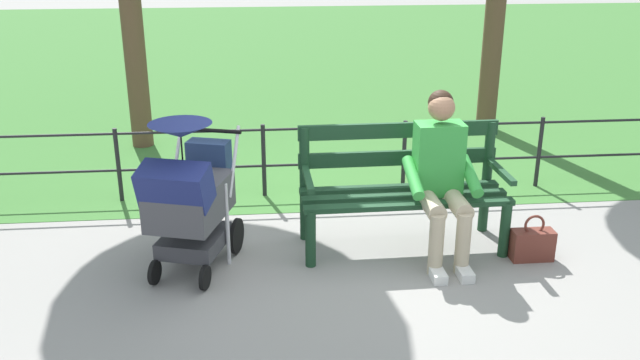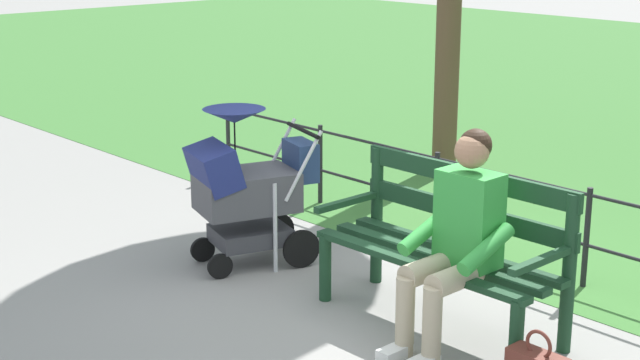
{
  "view_description": "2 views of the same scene",
  "coord_description": "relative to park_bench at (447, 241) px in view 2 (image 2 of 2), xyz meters",
  "views": [
    {
      "loc": [
        0.71,
        4.82,
        2.43
      ],
      "look_at": [
        0.26,
        0.06,
        0.63
      ],
      "focal_mm": 38.48,
      "sensor_mm": 36.0,
      "label": 1
    },
    {
      "loc": [
        -3.94,
        4.14,
        2.42
      ],
      "look_at": [
        0.51,
        0.11,
        0.76
      ],
      "focal_mm": 53.46,
      "sensor_mm": 36.0,
      "label": 2
    }
  ],
  "objects": [
    {
      "name": "ground_plane",
      "position": [
        0.4,
        0.12,
        -0.53
      ],
      "size": [
        60.0,
        60.0,
        0.0
      ],
      "primitive_type": "plane",
      "color": "gray"
    },
    {
      "name": "stroller",
      "position": [
        1.62,
        0.29,
        0.07
      ],
      "size": [
        0.73,
        0.98,
        1.15
      ],
      "color": "black",
      "rests_on": "ground"
    },
    {
      "name": "person_on_bench",
      "position": [
        -0.25,
        0.22,
        0.15
      ],
      "size": [
        0.54,
        0.74,
        1.28
      ],
      "color": "tan",
      "rests_on": "ground"
    },
    {
      "name": "park_fence",
      "position": [
        0.4,
        -1.13,
        -0.11
      ],
      "size": [
        6.68,
        0.04,
        0.7
      ],
      "color": "black",
      "rests_on": "ground"
    },
    {
      "name": "park_bench",
      "position": [
        0.0,
        0.0,
        0.0
      ],
      "size": [
        1.61,
        0.62,
        0.96
      ],
      "color": "#193D23",
      "rests_on": "ground"
    }
  ]
}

